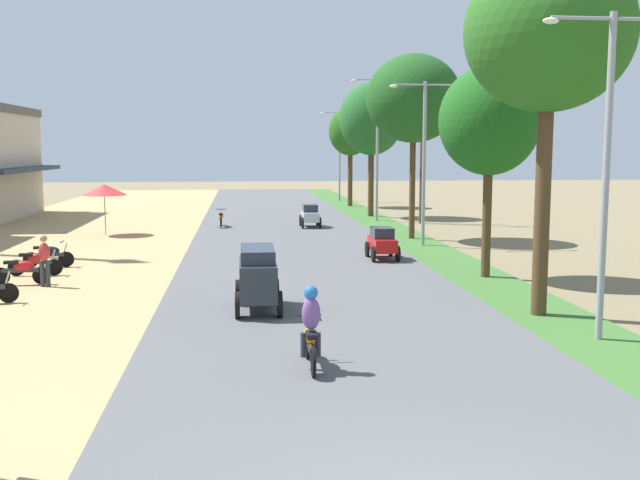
{
  "coord_description": "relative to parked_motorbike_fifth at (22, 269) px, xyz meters",
  "views": [
    {
      "loc": [
        -2.21,
        -7.22,
        4.36
      ],
      "look_at": [
        0.15,
        14.87,
        1.59
      ],
      "focal_mm": 41.54,
      "sensor_mm": 36.0,
      "label": 1
    }
  ],
  "objects": [
    {
      "name": "median_tree_nearest",
      "position": [
        14.56,
        -5.79,
        6.61
      ],
      "size": [
        4.2,
        4.2,
        9.14
      ],
      "color": "#4C351E",
      "rests_on": "median_strip"
    },
    {
      "name": "parked_motorbike_sixth",
      "position": [
        -0.01,
        1.67,
        0.0
      ],
      "size": [
        1.8,
        0.54,
        0.94
      ],
      "color": "black",
      "rests_on": "dirt_shoulder"
    },
    {
      "name": "streetlamp_far",
      "position": [
        14.92,
        19.35,
        4.31
      ],
      "size": [
        3.16,
        0.2,
        8.39
      ],
      "color": "gray",
      "rests_on": "median_strip"
    },
    {
      "name": "vendor_umbrella",
      "position": [
        0.19,
        13.55,
        1.75
      ],
      "size": [
        2.2,
        2.2,
        2.52
      ],
      "color": "#99999E",
      "rests_on": "dirt_shoulder"
    },
    {
      "name": "streetlamp_mid",
      "position": [
        14.92,
        8.06,
        3.67
      ],
      "size": [
        3.16,
        0.2,
        7.16
      ],
      "color": "gray",
      "rests_on": "median_strip"
    },
    {
      "name": "motorbike_ahead_second",
      "position": [
        8.22,
        -9.92,
        0.3
      ],
      "size": [
        0.54,
        1.8,
        1.66
      ],
      "color": "black",
      "rests_on": "road_strip"
    },
    {
      "name": "car_van_charcoal",
      "position": [
        7.32,
        -4.6,
        0.47
      ],
      "size": [
        1.19,
        2.41,
        1.67
      ],
      "color": "#282D33",
      "rests_on": "road_strip"
    },
    {
      "name": "median_tree_fourth",
      "position": [
        15.07,
        22.23,
        5.57
      ],
      "size": [
        4.01,
        4.01,
        8.35
      ],
      "color": "#4C351E",
      "rests_on": "median_strip"
    },
    {
      "name": "car_hatchback_red",
      "position": [
        12.32,
        4.04,
        0.19
      ],
      "size": [
        1.04,
        2.0,
        1.23
      ],
      "color": "red",
      "rests_on": "road_strip"
    },
    {
      "name": "streetlamp_farthest",
      "position": [
        14.92,
        36.09,
        3.75
      ],
      "size": [
        3.16,
        0.2,
        7.31
      ],
      "color": "gray",
      "rests_on": "median_strip"
    },
    {
      "name": "motorbike_ahead_third",
      "position": [
        5.81,
        16.6,
        0.02
      ],
      "size": [
        0.54,
        1.8,
        0.94
      ],
      "color": "black",
      "rests_on": "road_strip"
    },
    {
      "name": "median_tree_third",
      "position": [
        15.01,
        10.56,
        6.08
      ],
      "size": [
        4.44,
        4.44,
        8.66
      ],
      "color": "#4C351E",
      "rests_on": "median_strip"
    },
    {
      "name": "median_tree_second",
      "position": [
        15.04,
        -0.13,
        4.66
      ],
      "size": [
        3.33,
        3.33,
        6.97
      ],
      "color": "#4C351E",
      "rests_on": "median_strip"
    },
    {
      "name": "streetlamp_near",
      "position": [
        14.92,
        -8.32,
        3.69
      ],
      "size": [
        3.16,
        0.2,
        7.2
      ],
      "color": "gray",
      "rests_on": "median_strip"
    },
    {
      "name": "utility_pole_near",
      "position": [
        17.23,
        17.85,
        4.06
      ],
      "size": [
        1.8,
        0.2,
        8.85
      ],
      "color": "brown",
      "rests_on": "ground"
    },
    {
      "name": "parked_motorbike_seventh",
      "position": [
        -0.03,
        3.48,
        0.0
      ],
      "size": [
        1.8,
        0.54,
        0.94
      ],
      "color": "black",
      "rests_on": "dirt_shoulder"
    },
    {
      "name": "parked_motorbike_fifth",
      "position": [
        0.0,
        0.0,
        0.0
      ],
      "size": [
        1.8,
        0.54,
        0.94
      ],
      "color": "black",
      "rests_on": "dirt_shoulder"
    },
    {
      "name": "pedestrian_on_shoulder",
      "position": [
        0.82,
        -0.43,
        0.41
      ],
      "size": [
        0.41,
        0.32,
        1.62
      ],
      "color": "#33333D",
      "rests_on": "dirt_shoulder"
    },
    {
      "name": "car_hatchback_silver",
      "position": [
        10.63,
        15.96,
        0.19
      ],
      "size": [
        1.04,
        2.0,
        1.23
      ],
      "color": "#B7BCC1",
      "rests_on": "road_strip"
    },
    {
      "name": "median_tree_fifth",
      "position": [
        14.97,
        30.49,
        4.99
      ],
      "size": [
        3.19,
        3.19,
        7.33
      ],
      "color": "#4C351E",
      "rests_on": "median_strip"
    }
  ]
}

